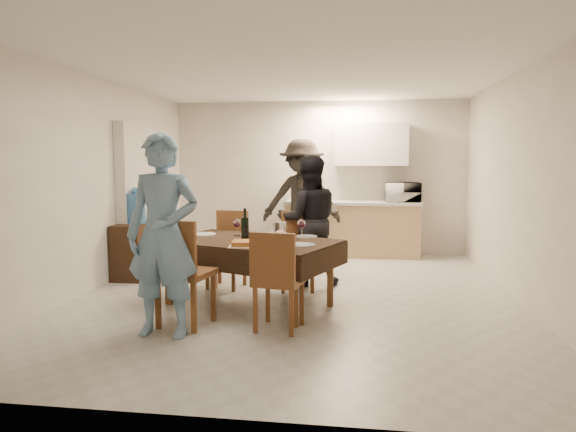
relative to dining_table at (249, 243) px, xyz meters
name	(u,v)px	position (x,y,z in m)	size (l,w,h in m)	color
floor	(297,294)	(0.47, 0.53, -0.69)	(5.00, 6.00, 0.02)	#A2A29D
ceiling	(298,70)	(0.47, 0.53, 1.91)	(5.00, 6.00, 0.02)	white
wall_back	(318,177)	(0.47, 3.53, 0.61)	(5.00, 0.02, 2.60)	silver
wall_front	(236,207)	(0.47, -2.47, 0.61)	(5.00, 0.02, 2.60)	silver
wall_left	(95,183)	(-2.03, 0.53, 0.61)	(0.02, 6.00, 2.60)	silver
wall_right	(525,186)	(2.97, 0.53, 0.61)	(0.02, 6.00, 2.60)	silver
stub_partition	(143,197)	(-1.95, 1.73, 0.36)	(0.15, 1.40, 2.10)	silver
kitchen_base_cabinet	(352,230)	(1.07, 3.21, -0.26)	(2.20, 0.60, 0.86)	tan
kitchen_worktop	(352,203)	(1.07, 3.21, 0.20)	(2.24, 0.64, 0.05)	beige
upper_cabinet	(371,145)	(1.37, 3.35, 1.16)	(1.20, 0.34, 0.70)	white
dining_table	(249,243)	(0.00, 0.00, 0.00)	(2.11, 1.68, 0.72)	black
chair_near_left	(182,262)	(-0.45, -0.85, -0.06)	(0.55, 0.56, 0.56)	brown
chair_near_right	(278,271)	(0.45, -0.84, -0.12)	(0.49, 0.49, 0.51)	brown
chair_far_left	(224,243)	(-0.45, 0.66, -0.11)	(0.50, 0.50, 0.51)	brown
chair_far_right	(297,244)	(0.45, 0.66, -0.11)	(0.48, 0.48, 0.51)	brown
console	(137,250)	(-1.81, 1.17, -0.32)	(0.40, 0.80, 0.74)	black
water_jug	(135,208)	(-1.81, 1.17, 0.25)	(0.27, 0.27, 0.41)	#3C7BBF
wine_bottle	(245,224)	(-0.05, 0.05, 0.20)	(0.08, 0.08, 0.34)	black
water_pitcher	(280,232)	(0.35, -0.05, 0.14)	(0.14, 0.14, 0.21)	white
savoury_tart	(250,243)	(0.10, -0.38, 0.06)	(0.42, 0.31, 0.05)	#B87636
salad_bowl	(279,235)	(0.30, 0.18, 0.07)	(0.18, 0.18, 0.07)	silver
mushroom_dish	(249,235)	(-0.05, 0.28, 0.05)	(0.18, 0.18, 0.03)	silver
wine_glass_a	(192,233)	(-0.55, -0.25, 0.14)	(0.09, 0.09, 0.21)	white
wine_glass_b	(302,228)	(0.55, 0.25, 0.14)	(0.09, 0.09, 0.21)	white
wine_glass_c	(237,227)	(-0.20, 0.30, 0.13)	(0.09, 0.09, 0.20)	white
plate_near_left	(186,242)	(-0.60, -0.30, 0.04)	(0.24, 0.24, 0.01)	silver
plate_near_right	(301,245)	(0.60, -0.30, 0.04)	(0.28, 0.28, 0.02)	silver
plate_far_left	(203,234)	(-0.60, 0.30, 0.04)	(0.29, 0.29, 0.02)	silver
plate_far_right	(307,237)	(0.60, 0.30, 0.04)	(0.24, 0.24, 0.01)	silver
microwave	(403,192)	(1.89, 3.21, 0.38)	(0.57, 0.39, 0.32)	white
person_near	(163,235)	(-0.55, -1.05, 0.22)	(0.66, 0.44, 1.82)	#6B93B8
person_far	(309,221)	(0.55, 1.05, 0.14)	(0.80, 0.62, 1.65)	black
person_kitchen	(302,200)	(0.27, 2.76, 0.27)	(1.24, 0.71, 1.92)	black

